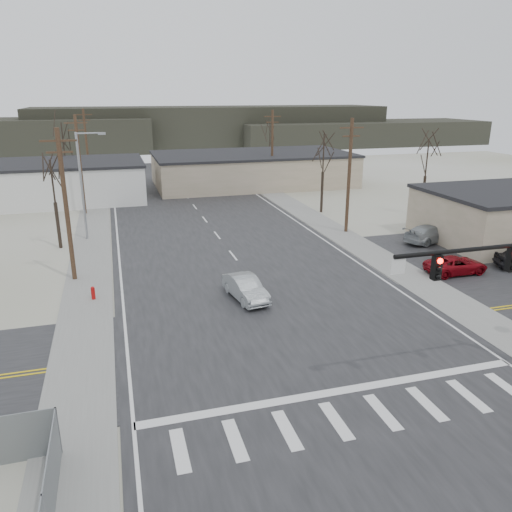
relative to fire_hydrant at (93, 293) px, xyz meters
The scene contains 27 objects.
ground 12.97m from the fire_hydrant, 38.11° to the right, with size 140.00×140.00×0.00m, color silver.
main_road 12.38m from the fire_hydrant, 34.46° to the left, with size 18.00×110.00×0.05m, color black.
cross_road 12.97m from the fire_hydrant, 38.11° to the right, with size 90.00×10.00×0.04m, color black.
sidewalk_left 12.01m from the fire_hydrant, 91.91° to the left, with size 3.00×90.00×0.06m, color gray.
sidewalk_right 24.02m from the fire_hydrant, 29.98° to the left, with size 3.00×90.00×0.06m, color gray.
fire_hydrant is the anchor object (origin of this frame).
building_left_far 32.57m from the fire_hydrant, 100.27° to the left, with size 22.30×12.30×4.50m.
building_right_far 41.32m from the fire_hydrant, 60.70° to the left, with size 26.30×14.30×4.30m.
building_lot 34.48m from the fire_hydrant, ahead, with size 14.30×10.30×4.30m.
upole_left_b 6.36m from the fire_hydrant, 108.00° to the left, with size 2.20×0.30×10.00m.
upole_left_c 24.50m from the fire_hydrant, 93.10° to the left, with size 2.20×0.30×10.00m.
upole_left_d 44.28m from the fire_hydrant, 91.69° to the left, with size 2.20×0.30×10.00m.
upole_right_a 24.37m from the fire_hydrant, 24.74° to the left, with size 2.20×0.30×10.00m.
upole_right_b 38.96m from the fire_hydrant, 55.86° to the left, with size 2.20×0.30×10.00m.
streetlight_main 14.76m from the fire_hydrant, 92.46° to the left, with size 2.40×0.25×9.00m.
tree_left_near 13.22m from the fire_hydrant, 103.13° to the left, with size 3.30×3.30×7.35m.
tree_right_mid 29.48m from the fire_hydrant, 38.41° to the left, with size 3.74×3.74×8.33m.
tree_left_far 38.63m from the fire_hydrant, 95.71° to the left, with size 3.96×3.96×8.82m.
tree_right_far 50.96m from the fire_hydrant, 60.20° to the left, with size 3.52×3.52×7.84m.
tree_lot 35.48m from the fire_hydrant, 23.50° to the left, with size 3.52×3.52×7.84m.
hill_center 91.63m from the fire_hydrant, 74.02° to the left, with size 80.00×18.00×9.00m, color #333026.
hill_right 101.75m from the fire_hydrant, 53.72° to the left, with size 60.00×18.00×5.50m, color #333026.
sedan_crossing 9.29m from the fire_hydrant, 15.54° to the right, with size 1.48×4.25×1.40m, color gray.
car_far_a 41.40m from the fire_hydrant, 67.15° to the left, with size 2.01×4.94×1.43m, color black.
car_far_b 52.69m from the fire_hydrant, 84.90° to the left, with size 1.60×3.97×1.35m, color black.
car_parked_red 24.28m from the fire_hydrant, ahead, with size 2.02×4.39×1.22m, color maroon.
car_parked_silver 27.44m from the fire_hydrant, 10.50° to the left, with size 2.04×5.01×1.45m, color gray.
Camera 1 is at (-8.45, -21.73, 12.03)m, focal length 35.00 mm.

